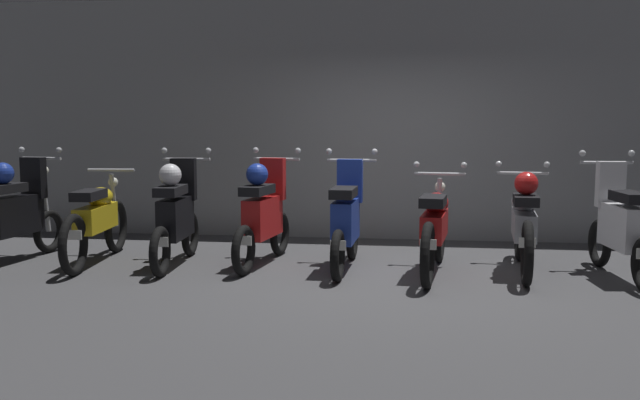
% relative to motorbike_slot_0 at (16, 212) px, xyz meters
% --- Properties ---
extents(ground_plane, '(80.00, 80.00, 0.00)m').
position_rel_motorbike_slot_0_xyz_m(ground_plane, '(4.22, -0.33, -0.57)').
color(ground_plane, '#424244').
extents(back_wall, '(16.45, 0.30, 3.25)m').
position_rel_motorbike_slot_0_xyz_m(back_wall, '(4.22, 2.20, 1.05)').
color(back_wall, gray).
rests_on(back_wall, ground).
extents(motorbike_slot_0, '(0.58, 1.67, 1.29)m').
position_rel_motorbike_slot_0_xyz_m(motorbike_slot_0, '(0.00, 0.00, 0.00)').
color(motorbike_slot_0, black).
rests_on(motorbike_slot_0, ground).
extents(motorbike_slot_1, '(0.56, 1.95, 1.03)m').
position_rel_motorbike_slot_0_xyz_m(motorbike_slot_1, '(0.93, 0.05, -0.08)').
color(motorbike_slot_1, black).
rests_on(motorbike_slot_1, ground).
extents(motorbike_slot_2, '(0.59, 1.68, 1.29)m').
position_rel_motorbike_slot_0_xyz_m(motorbike_slot_2, '(1.87, 0.03, 0.00)').
color(motorbike_slot_2, black).
rests_on(motorbike_slot_2, ground).
extents(motorbike_slot_3, '(0.58, 1.68, 1.29)m').
position_rel_motorbike_slot_0_xyz_m(motorbike_slot_3, '(2.82, 0.21, 0.00)').
color(motorbike_slot_3, black).
rests_on(motorbike_slot_3, ground).
extents(motorbike_slot_4, '(0.59, 1.68, 1.29)m').
position_rel_motorbike_slot_0_xyz_m(motorbike_slot_4, '(3.75, 0.08, -0.04)').
color(motorbike_slot_4, black).
rests_on(motorbike_slot_4, ground).
extents(motorbike_slot_5, '(0.59, 1.95, 1.15)m').
position_rel_motorbike_slot_0_xyz_m(motorbike_slot_5, '(4.69, -0.04, -0.08)').
color(motorbike_slot_5, black).
rests_on(motorbike_slot_5, ground).
extents(motorbike_slot_6, '(0.59, 1.95, 1.15)m').
position_rel_motorbike_slot_0_xyz_m(motorbike_slot_6, '(5.63, 0.16, -0.04)').
color(motorbike_slot_6, black).
rests_on(motorbike_slot_6, ground).
extents(motorbike_slot_7, '(0.59, 1.68, 1.29)m').
position_rel_motorbike_slot_0_xyz_m(motorbike_slot_7, '(6.56, 0.02, -0.04)').
color(motorbike_slot_7, black).
rests_on(motorbike_slot_7, ground).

